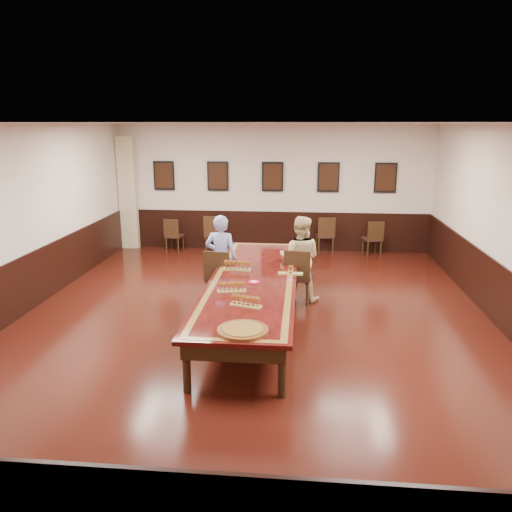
# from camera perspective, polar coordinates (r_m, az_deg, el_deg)

# --- Properties ---
(floor) EXTENTS (8.00, 10.00, 0.02)m
(floor) POSITION_cam_1_polar(r_m,az_deg,el_deg) (8.38, -0.32, -7.57)
(floor) COLOR black
(floor) RESTS_ON ground
(ceiling) EXTENTS (8.00, 10.00, 0.02)m
(ceiling) POSITION_cam_1_polar(r_m,az_deg,el_deg) (7.75, -0.36, 15.02)
(ceiling) COLOR white
(ceiling) RESTS_ON floor
(wall_back) EXTENTS (8.00, 0.02, 3.20)m
(wall_back) POSITION_cam_1_polar(r_m,az_deg,el_deg) (12.84, 1.91, 7.76)
(wall_back) COLOR beige
(wall_back) RESTS_ON floor
(wall_front) EXTENTS (8.00, 0.02, 3.20)m
(wall_front) POSITION_cam_1_polar(r_m,az_deg,el_deg) (3.23, -9.57, -14.90)
(wall_front) COLOR beige
(wall_front) RESTS_ON floor
(wall_left) EXTENTS (0.02, 10.00, 3.20)m
(wall_left) POSITION_cam_1_polar(r_m,az_deg,el_deg) (9.21, -26.06, 3.42)
(wall_left) COLOR beige
(wall_left) RESTS_ON floor
(chair_man) EXTENTS (0.53, 0.56, 1.01)m
(chair_man) POSITION_cam_1_polar(r_m,az_deg,el_deg) (9.15, -4.15, -2.23)
(chair_man) COLOR black
(chair_man) RESTS_ON floor
(chair_woman) EXTENTS (0.55, 0.58, 1.01)m
(chair_woman) POSITION_cam_1_polar(r_m,az_deg,el_deg) (9.17, 4.88, -2.19)
(chair_woman) COLOR black
(chair_woman) RESTS_ON floor
(spare_chair_a) EXTENTS (0.47, 0.50, 0.86)m
(spare_chair_a) POSITION_cam_1_polar(r_m,az_deg,el_deg) (12.99, -9.30, 2.42)
(spare_chair_a) COLOR black
(spare_chair_a) RESTS_ON floor
(spare_chair_b) EXTENTS (0.45, 0.49, 0.96)m
(spare_chair_b) POSITION_cam_1_polar(r_m,az_deg,el_deg) (12.77, -4.81, 2.57)
(spare_chair_b) COLOR black
(spare_chair_b) RESTS_ON floor
(spare_chair_c) EXTENTS (0.50, 0.53, 0.93)m
(spare_chair_c) POSITION_cam_1_polar(r_m,az_deg,el_deg) (12.82, 7.88, 2.47)
(spare_chair_c) COLOR black
(spare_chair_c) RESTS_ON floor
(spare_chair_d) EXTENTS (0.51, 0.54, 0.88)m
(spare_chair_d) POSITION_cam_1_polar(r_m,az_deg,el_deg) (12.75, 13.15, 2.04)
(spare_chair_d) COLOR black
(spare_chair_d) RESTS_ON floor
(person_man) EXTENTS (0.63, 0.45, 1.61)m
(person_man) POSITION_cam_1_polar(r_m,az_deg,el_deg) (9.17, -4.00, -0.24)
(person_man) COLOR #4A57B9
(person_man) RESTS_ON floor
(person_woman) EXTENTS (0.87, 0.72, 1.58)m
(person_woman) POSITION_cam_1_polar(r_m,az_deg,el_deg) (9.19, 5.03, -0.30)
(person_woman) COLOR beige
(person_woman) RESTS_ON floor
(pink_phone) EXTENTS (0.12, 0.15, 0.01)m
(pink_phone) POSITION_cam_1_polar(r_m,az_deg,el_deg) (8.08, 3.90, -2.70)
(pink_phone) COLOR #D64789
(pink_phone) RESTS_ON conference_table
(curtain) EXTENTS (0.45, 0.18, 2.90)m
(curtain) POSITION_cam_1_polar(r_m,az_deg,el_deg) (13.43, -14.45, 6.97)
(curtain) COLOR tan
(curtain) RESTS_ON floor
(wainscoting) EXTENTS (8.00, 10.00, 1.00)m
(wainscoting) POSITION_cam_1_polar(r_m,az_deg,el_deg) (8.20, -0.33, -4.27)
(wainscoting) COLOR black
(wainscoting) RESTS_ON floor
(conference_table) EXTENTS (1.40, 5.00, 0.76)m
(conference_table) POSITION_cam_1_polar(r_m,az_deg,el_deg) (8.17, -0.33, -3.54)
(conference_table) COLOR black
(conference_table) RESTS_ON floor
(posters) EXTENTS (6.14, 0.04, 0.74)m
(posters) POSITION_cam_1_polar(r_m,az_deg,el_deg) (12.74, 1.90, 9.06)
(posters) COLOR black
(posters) RESTS_ON wall_back
(flight_a) EXTENTS (0.49, 0.19, 0.18)m
(flight_a) POSITION_cam_1_polar(r_m,az_deg,el_deg) (8.56, -2.20, -1.11)
(flight_a) COLOR olive
(flight_a) RESTS_ON conference_table
(flight_b) EXTENTS (0.42, 0.13, 0.16)m
(flight_b) POSITION_cam_1_polar(r_m,az_deg,el_deg) (8.35, 3.97, -1.63)
(flight_b) COLOR olive
(flight_b) RESTS_ON conference_table
(flight_c) EXTENTS (0.45, 0.21, 0.16)m
(flight_c) POSITION_cam_1_polar(r_m,az_deg,el_deg) (7.49, -2.80, -3.56)
(flight_c) COLOR olive
(flight_c) RESTS_ON conference_table
(flight_d) EXTENTS (0.47, 0.26, 0.17)m
(flight_d) POSITION_cam_1_polar(r_m,az_deg,el_deg) (6.88, -1.16, -5.20)
(flight_d) COLOR olive
(flight_d) RESTS_ON conference_table
(red_plate_grp) EXTENTS (0.19, 0.19, 0.03)m
(red_plate_grp) POSITION_cam_1_polar(r_m,az_deg,el_deg) (7.91, -0.24, -3.01)
(red_plate_grp) COLOR red
(red_plate_grp) RESTS_ON conference_table
(carved_platter) EXTENTS (0.75, 0.75, 0.05)m
(carved_platter) POSITION_cam_1_polar(r_m,az_deg,el_deg) (6.10, -1.52, -8.47)
(carved_platter) COLOR #502610
(carved_platter) RESTS_ON conference_table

